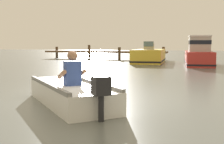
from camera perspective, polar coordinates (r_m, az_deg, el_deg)
The scene contains 5 objects.
ground_plane at distance 7.32m, azimuth -1.37°, elevation -5.06°, with size 120.00×120.00×0.00m, color slate.
wooden_dock at distance 26.79m, azimuth -1.62°, elevation 3.88°, with size 11.35×1.64×1.27m.
rowboat_with_person at distance 6.68m, azimuth -8.14°, elevation -3.94°, with size 3.13×3.00×1.19m.
moored_boat_yellow at distance 22.04m, azimuth 7.19°, elevation 3.03°, with size 2.76×5.59×1.54m.
moored_boat_red at distance 19.83m, azimuth 16.27°, elevation 3.31°, with size 2.38×5.67×1.87m.
Camera 1 is at (2.73, -6.66, 1.32)m, focal length 47.64 mm.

